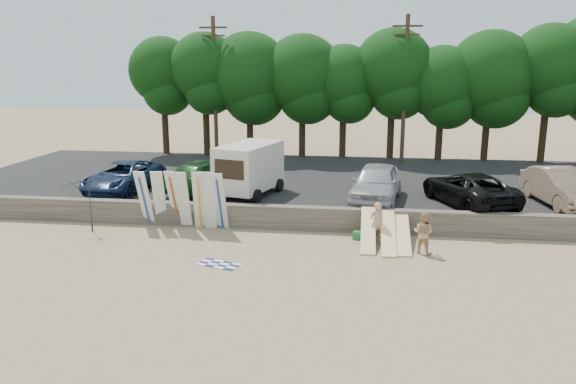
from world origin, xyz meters
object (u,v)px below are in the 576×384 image
(car_3, at_px, (469,188))
(car_4, at_px, (562,187))
(car_2, at_px, (376,183))
(beach_umbrella, at_px, (92,205))
(car_1, at_px, (206,175))
(box_trailer, at_px, (249,167))
(car_0, at_px, (124,177))
(cooler, at_px, (358,235))
(beachgoer_a, at_px, (377,222))
(beachgoer_b, at_px, (423,233))

(car_3, xyz_separation_m, car_4, (4.06, 0.43, 0.08))
(car_2, relative_size, beach_umbrella, 1.96)
(car_1, bearing_deg, box_trailer, -171.44)
(box_trailer, height_order, car_3, box_trailer)
(car_1, bearing_deg, car_3, -161.77)
(car_0, distance_m, cooler, 12.32)
(car_1, bearing_deg, cooler, 171.51)
(car_0, xyz_separation_m, beach_umbrella, (0.58, -4.52, -0.27))
(box_trailer, xyz_separation_m, car_4, (14.10, 0.03, -0.56))
(beachgoer_a, bearing_deg, car_1, -54.46)
(car_4, bearing_deg, beach_umbrella, -176.21)
(car_0, bearing_deg, car_3, 4.94)
(box_trailer, height_order, beachgoer_a, box_trailer)
(car_3, bearing_deg, car_1, -26.68)
(beachgoer_b, bearing_deg, car_0, 6.51)
(beach_umbrella, bearing_deg, box_trailer, 37.68)
(beachgoer_b, bearing_deg, car_3, -88.42)
(car_2, height_order, car_3, car_2)
(beachgoer_b, xyz_separation_m, cooler, (-2.39, 1.34, -0.63))
(car_4, relative_size, beach_umbrella, 1.93)
(beachgoer_a, distance_m, cooler, 1.01)
(car_2, height_order, beach_umbrella, car_2)
(car_4, xyz_separation_m, beachgoer_b, (-6.48, -5.36, -0.72))
(box_trailer, xyz_separation_m, beachgoer_b, (7.62, -5.33, -1.29))
(car_3, xyz_separation_m, cooler, (-4.81, -3.59, -1.27))
(car_2, relative_size, car_3, 0.95)
(box_trailer, height_order, car_4, box_trailer)
(car_4, height_order, cooler, car_4)
(car_0, height_order, car_4, car_4)
(beachgoer_a, bearing_deg, car_2, -114.35)
(car_1, relative_size, beachgoer_a, 2.95)
(car_4, height_order, beach_umbrella, car_4)
(box_trailer, distance_m, car_3, 10.07)
(cooler, bearing_deg, car_0, 178.25)
(box_trailer, height_order, beachgoer_b, box_trailer)
(car_3, bearing_deg, beachgoer_a, 21.25)
(car_3, xyz_separation_m, beachgoer_b, (-2.42, -4.93, -0.64))
(car_4, height_order, beachgoer_a, car_4)
(car_1, height_order, beachgoer_b, car_1)
(car_1, bearing_deg, beach_umbrella, 78.35)
(car_4, distance_m, beachgoer_b, 8.44)
(car_4, bearing_deg, car_3, 177.09)
(car_0, xyz_separation_m, car_3, (16.37, -0.48, 0.01))
(car_1, distance_m, car_2, 8.33)
(beachgoer_a, bearing_deg, car_3, -160.56)
(car_0, bearing_deg, car_1, 13.68)
(car_0, distance_m, beach_umbrella, 4.56)
(car_1, height_order, car_3, car_1)
(car_3, relative_size, car_4, 1.06)
(box_trailer, height_order, car_1, box_trailer)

